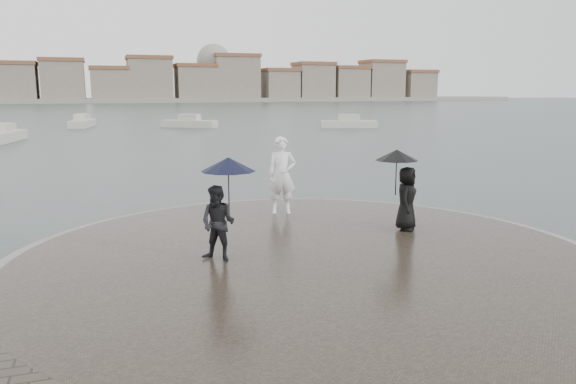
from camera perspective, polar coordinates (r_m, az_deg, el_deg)
name	(u,v)px	position (r m, az deg, el deg)	size (l,w,h in m)	color
ground	(392,343)	(8.77, 10.48, -14.85)	(400.00, 400.00, 0.00)	#2B3835
kerb_ring	(308,264)	(11.67, 2.07, -7.34)	(12.50, 12.50, 0.32)	gray
quay_tip	(308,263)	(11.66, 2.07, -7.24)	(11.90, 11.90, 0.36)	#2D261E
statue	(282,175)	(15.26, -0.62, 1.72)	(0.77, 0.50, 2.10)	white
visitor_left	(222,203)	(11.13, -6.76, -1.08)	(1.26, 1.10, 2.04)	black
visitor_right	(403,184)	(13.68, 11.64, 0.77)	(1.19, 1.06, 1.95)	black
far_skyline	(86,82)	(167.62, -19.87, 10.44)	(260.00, 20.00, 37.00)	gray
boats	(166,126)	(53.27, -12.28, 6.57)	(33.94, 20.74, 1.50)	beige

